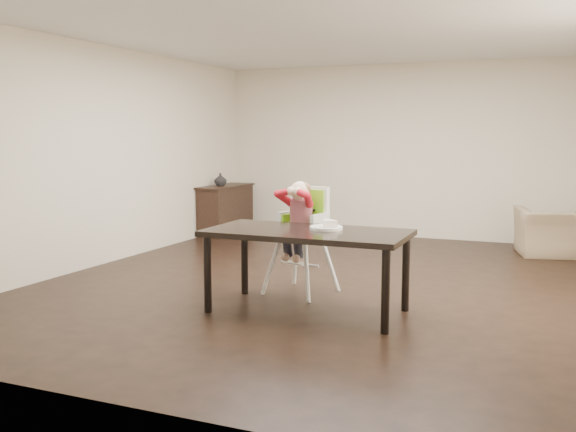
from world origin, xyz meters
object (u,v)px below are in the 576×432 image
object	(u,v)px
dining_table	(307,239)
armchair	(556,225)
sideboard	(226,209)
high_chair	(302,214)

from	to	relation	value
dining_table	armchair	world-z (taller)	armchair
dining_table	sideboard	world-z (taller)	sideboard
armchair	dining_table	bearing A→B (deg)	47.58
armchair	sideboard	world-z (taller)	armchair
high_chair	sideboard	bearing A→B (deg)	141.60
high_chair	dining_table	bearing A→B (deg)	-52.62
armchair	sideboard	xyz separation A→B (m)	(-4.98, 0.02, -0.02)
dining_table	armchair	bearing A→B (deg)	61.68
high_chair	armchair	world-z (taller)	high_chair
dining_table	sideboard	xyz separation A→B (m)	(-2.91, 3.86, -0.27)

